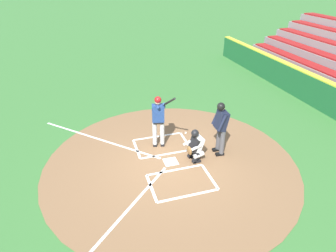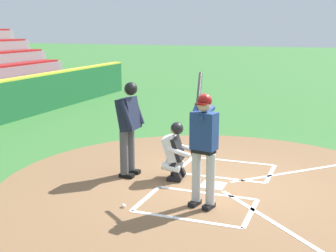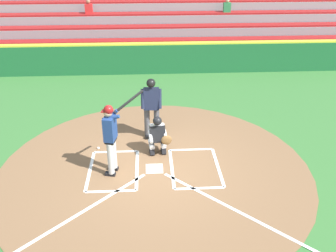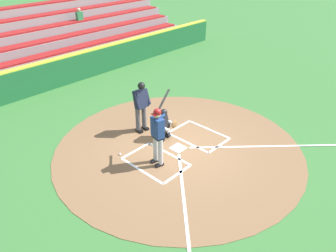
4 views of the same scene
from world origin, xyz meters
name	(u,v)px [view 2 (image 2 of 4)]	position (x,y,z in m)	size (l,w,h in m)	color
ground_plane	(213,186)	(0.00, 0.00, 0.00)	(120.00, 120.00, 0.00)	#387033
dirt_circle	(213,185)	(0.00, 0.00, 0.01)	(8.00, 8.00, 0.01)	brown
home_plate_and_chalk	(261,191)	(0.00, 0.88, 0.01)	(7.93, 4.91, 0.01)	white
batter	(204,142)	(1.03, 0.10, 1.10)	(1.04, 0.57, 2.13)	#BCBCBC
catcher	(176,150)	(-0.12, -0.77, 0.59)	(0.64, 0.62, 1.13)	black
plate_umpire	(129,123)	(0.03, -1.69, 1.08)	(0.59, 0.42, 1.86)	#4C4C51
baseball	(123,206)	(1.55, -1.08, 0.04)	(0.07, 0.07, 0.07)	white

